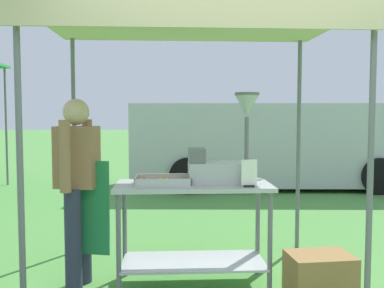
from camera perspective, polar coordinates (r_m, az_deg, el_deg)
name	(u,v)px	position (r m, az deg, el deg)	size (l,w,h in m)	color
ground_plane	(193,189)	(8.71, 0.11, -5.92)	(70.00, 70.00, 0.00)	#519342
stall_canopy	(193,28)	(3.86, 0.08, 14.95)	(2.63, 1.91, 2.33)	slate
donut_cart	(193,213)	(3.79, 0.17, -9.04)	(1.32, 0.59, 0.89)	#B7B7BC
donut_tray	(162,182)	(3.69, -3.89, -4.98)	(0.47, 0.34, 0.07)	#B7B7BC
donut_fryer	(224,157)	(3.76, 4.26, -1.66)	(0.61, 0.28, 0.78)	#B7B7BC
menu_sign	(249,175)	(3.58, 7.49, -4.10)	(0.13, 0.05, 0.22)	black
vendor	(78,182)	(3.83, -14.67, -4.88)	(0.47, 0.54, 1.61)	#2D3347
supply_crate	(320,275)	(3.83, 16.36, -16.16)	(0.53, 0.40, 0.35)	olive
van_silver	(274,144)	(9.19, 10.64, 0.05)	(5.87, 2.38, 1.69)	#BCBCC1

